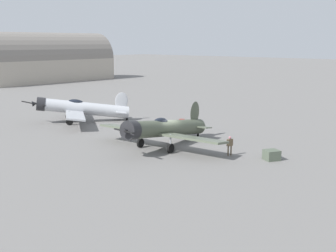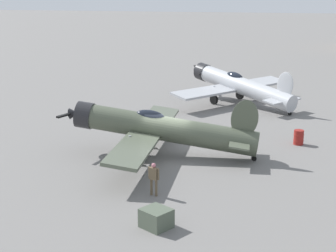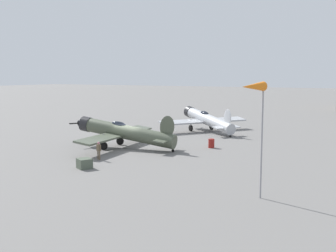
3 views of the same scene
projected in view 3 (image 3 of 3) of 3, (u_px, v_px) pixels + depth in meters
ground_plane at (128, 149)px, 41.64m from camera, size 400.00×400.00×0.00m
airplane_foreground at (123, 132)px, 41.64m from camera, size 11.21×12.53×3.56m
airplane_mid_apron at (206, 119)px, 53.64m from camera, size 9.97×11.20×3.37m
ground_crew_mechanic at (99, 149)px, 36.01m from camera, size 0.58×0.36×1.58m
equipment_crate at (84, 163)px, 32.82m from camera, size 1.45×1.41×0.79m
fuel_drum at (211, 143)px, 42.00m from camera, size 0.64×0.64×0.91m
windsock_mast at (254, 92)px, 23.61m from camera, size 1.20×2.06×6.99m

